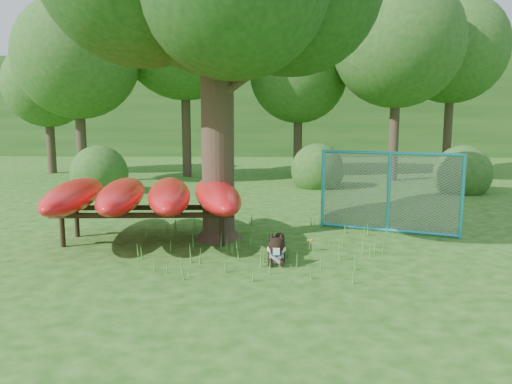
{
  "coord_description": "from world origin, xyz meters",
  "views": [
    {
      "loc": [
        0.55,
        -7.96,
        2.38
      ],
      "look_at": [
        0.2,
        1.2,
        1.0
      ],
      "focal_mm": 35.0,
      "sensor_mm": 36.0,
      "label": 1
    }
  ],
  "objects": [
    {
      "name": "bg_tree_b",
      "position": [
        -3.0,
        12.0,
        5.61
      ],
      "size": [
        5.2,
        5.2,
        8.22
      ],
      "color": "#34291C",
      "rests_on": "ground"
    },
    {
      "name": "wildflower_clump",
      "position": [
        1.18,
        0.73,
        0.19
      ],
      "size": [
        0.1,
        0.11,
        0.23
      ],
      "rotation": [
        0.0,
        0.0,
        -0.19
      ],
      "color": "#489631",
      "rests_on": "ground"
    },
    {
      "name": "bg_tree_a",
      "position": [
        -6.5,
        10.0,
        4.48
      ],
      "size": [
        4.4,
        4.4,
        6.7
      ],
      "color": "#34291C",
      "rests_on": "ground"
    },
    {
      "name": "wooden_post",
      "position": [
        -0.43,
        1.81,
        0.64
      ],
      "size": [
        0.32,
        0.19,
        1.21
      ],
      "rotation": [
        0.0,
        0.0,
        -0.4
      ],
      "color": "#64594B",
      "rests_on": "ground"
    },
    {
      "name": "kayak_rack",
      "position": [
        -1.92,
        1.36,
        0.9
      ],
      "size": [
        4.09,
        3.63,
        1.18
      ],
      "rotation": [
        0.0,
        0.0,
        0.06
      ],
      "color": "black",
      "rests_on": "ground"
    },
    {
      "name": "wooded_hillside",
      "position": [
        0.0,
        28.0,
        3.0
      ],
      "size": [
        80.0,
        12.0,
        6.0
      ],
      "primitive_type": "cube",
      "color": "#24501A",
      "rests_on": "ground"
    },
    {
      "name": "shrub_right",
      "position": [
        6.5,
        8.0,
        0.0
      ],
      "size": [
        1.8,
        1.8,
        1.8
      ],
      "primitive_type": "sphere",
      "color": "#24501A",
      "rests_on": "ground"
    },
    {
      "name": "bg_tree_f",
      "position": [
        -9.0,
        13.0,
        3.73
      ],
      "size": [
        3.6,
        3.6,
        5.55
      ],
      "color": "#34291C",
      "rests_on": "ground"
    },
    {
      "name": "bg_tree_c",
      "position": [
        1.5,
        13.0,
        4.11
      ],
      "size": [
        4.0,
        4.0,
        6.12
      ],
      "color": "#34291C",
      "rests_on": "ground"
    },
    {
      "name": "bg_tree_d",
      "position": [
        5.0,
        11.0,
        5.08
      ],
      "size": [
        4.8,
        4.8,
        7.5
      ],
      "color": "#34291C",
      "rests_on": "ground"
    },
    {
      "name": "bg_tree_e",
      "position": [
        8.0,
        14.0,
        5.23
      ],
      "size": [
        4.6,
        4.6,
        7.55
      ],
      "color": "#34291C",
      "rests_on": "ground"
    },
    {
      "name": "ground",
      "position": [
        0.0,
        0.0,
        0.0
      ],
      "size": [
        80.0,
        80.0,
        0.0
      ],
      "primitive_type": "plane",
      "color": "#1C4D0F",
      "rests_on": "ground"
    },
    {
      "name": "fence_section",
      "position": [
        2.9,
        2.31,
        0.85
      ],
      "size": [
        2.71,
        1.14,
        2.81
      ],
      "rotation": [
        0.0,
        0.0,
        -0.38
      ],
      "color": "#29A4C1",
      "rests_on": "ground"
    },
    {
      "name": "shrub_mid",
      "position": [
        2.0,
        9.0,
        0.0
      ],
      "size": [
        1.8,
        1.8,
        1.8
      ],
      "primitive_type": "sphere",
      "color": "#24501A",
      "rests_on": "ground"
    },
    {
      "name": "shrub_left",
      "position": [
        -5.0,
        7.5,
        0.0
      ],
      "size": [
        1.8,
        1.8,
        1.8
      ],
      "primitive_type": "sphere",
      "color": "#24501A",
      "rests_on": "ground"
    },
    {
      "name": "husky_dog",
      "position": [
        0.59,
        0.19,
        0.19
      ],
      "size": [
        0.3,
        1.22,
        0.54
      ],
      "rotation": [
        0.0,
        0.0,
        -0.01
      ],
      "color": "black",
      "rests_on": "ground"
    }
  ]
}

